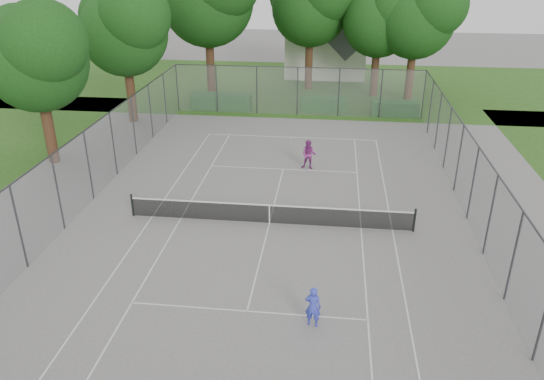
# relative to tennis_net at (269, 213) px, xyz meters

# --- Properties ---
(ground) EXTENTS (120.00, 120.00, 0.00)m
(ground) POSITION_rel_tennis_net_xyz_m (0.00, 0.00, -0.51)
(ground) COLOR slate
(ground) RESTS_ON ground
(grass_far) EXTENTS (60.00, 20.00, 0.00)m
(grass_far) POSITION_rel_tennis_net_xyz_m (0.00, 26.00, -0.51)
(grass_far) COLOR #274F16
(grass_far) RESTS_ON ground
(court_markings) EXTENTS (11.03, 23.83, 0.01)m
(court_markings) POSITION_rel_tennis_net_xyz_m (0.00, 0.00, -0.50)
(court_markings) COLOR silver
(court_markings) RESTS_ON ground
(tennis_net) EXTENTS (12.87, 0.10, 1.10)m
(tennis_net) POSITION_rel_tennis_net_xyz_m (0.00, 0.00, 0.00)
(tennis_net) COLOR black
(tennis_net) RESTS_ON ground
(perimeter_fence) EXTENTS (18.08, 34.08, 3.52)m
(perimeter_fence) POSITION_rel_tennis_net_xyz_m (0.00, 0.00, 1.30)
(perimeter_fence) COLOR #38383D
(perimeter_fence) RESTS_ON ground
(tree_far_midleft) EXTENTS (7.42, 6.77, 10.67)m
(tree_far_midleft) POSITION_rel_tennis_net_xyz_m (0.48, 24.98, 6.82)
(tree_far_midleft) COLOR #3C2315
(tree_far_midleft) RESTS_ON ground
(tree_far_midright) EXTENTS (6.53, 5.96, 9.38)m
(tree_far_midright) POSITION_rel_tennis_net_xyz_m (5.99, 23.21, 5.93)
(tree_far_midright) COLOR #3C2315
(tree_far_midright) RESTS_ON ground
(tree_far_right) EXTENTS (6.84, 6.24, 9.83)m
(tree_far_right) POSITION_rel_tennis_net_xyz_m (8.70, 22.11, 6.24)
(tree_far_right) COLOR #3C2315
(tree_far_right) RESTS_ON ground
(tree_side_back) EXTENTS (6.71, 6.13, 9.65)m
(tree_side_back) POSITION_rel_tennis_net_xyz_m (-11.41, 14.07, 6.12)
(tree_side_back) COLOR #3C2315
(tree_side_back) RESTS_ON ground
(tree_side_front) EXTENTS (6.35, 5.80, 9.12)m
(tree_side_front) POSITION_rel_tennis_net_xyz_m (-13.26, 5.96, 5.76)
(tree_side_front) COLOR #3C2315
(tree_side_front) RESTS_ON ground
(hedge_left) EXTENTS (4.57, 1.37, 1.14)m
(hedge_left) POSITION_rel_tennis_net_xyz_m (-5.88, 17.90, 0.06)
(hedge_left) COLOR #194D18
(hedge_left) RESTS_ON ground
(hedge_mid) EXTENTS (3.41, 0.98, 1.07)m
(hedge_mid) POSITION_rel_tennis_net_xyz_m (1.97, 18.24, 0.03)
(hedge_mid) COLOR #194D18
(hedge_mid) RESTS_ON ground
(hedge_right) EXTENTS (3.42, 1.26, 1.03)m
(hedge_right) POSITION_rel_tennis_net_xyz_m (7.17, 17.75, 0.00)
(hedge_right) COLOR #194D18
(hedge_right) RESTS_ON ground
(house) EXTENTS (7.39, 5.73, 9.20)m
(house) POSITION_rel_tennis_net_xyz_m (1.70, 30.68, 3.19)
(house) COLOR silver
(house) RESTS_ON ground
(girl_player) EXTENTS (0.60, 0.45, 1.49)m
(girl_player) POSITION_rel_tennis_net_xyz_m (2.27, -6.86, 0.23)
(girl_player) COLOR #3440C3
(girl_player) RESTS_ON ground
(woman_player) EXTENTS (0.90, 0.75, 1.68)m
(woman_player) POSITION_rel_tennis_net_xyz_m (1.41, 6.67, 0.33)
(woman_player) COLOR #832B74
(woman_player) RESTS_ON ground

